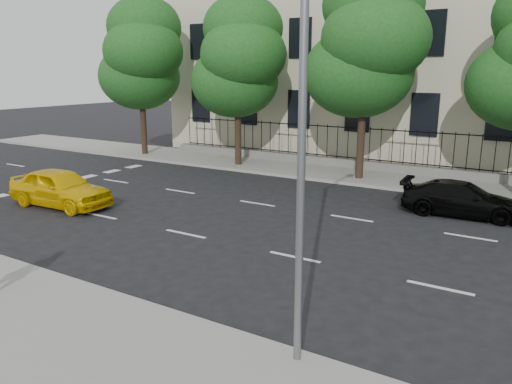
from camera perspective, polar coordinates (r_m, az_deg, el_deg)
ground at (r=12.43m, az=-0.90°, el=-11.00°), size 120.00×120.00×0.00m
near_sidewalk at (r=9.67m, az=-14.41°, el=-18.75°), size 60.00×4.00×0.15m
far_sidewalk at (r=24.83m, az=16.64°, el=1.22°), size 60.00×4.00×0.15m
lane_markings at (r=16.36m, az=8.07°, el=-4.93°), size 49.60×4.62×0.01m
crosswalk at (r=25.08m, az=-22.85°, el=0.67°), size 0.50×12.10×0.01m
masonry_building at (r=33.26m, az=22.04°, el=19.36°), size 34.60×12.11×18.50m
iron_fence at (r=26.34m, az=17.70°, el=3.11°), size 30.00×0.50×2.20m
street_light at (r=8.54m, az=7.05°, el=13.30°), size 0.25×3.32×8.05m
tree_a at (r=31.78m, az=-12.88°, el=15.05°), size 5.71×5.31×9.39m
tree_b at (r=27.39m, az=-1.88°, el=15.05°), size 5.53×5.12×8.97m
tree_c at (r=24.29m, az=12.64°, el=16.25°), size 5.89×5.50×9.80m
yellow_taxi at (r=20.91m, az=-21.49°, el=0.46°), size 4.48×1.97×1.50m
black_sedan at (r=19.75m, az=22.51°, el=-0.74°), size 4.42×2.04×1.25m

